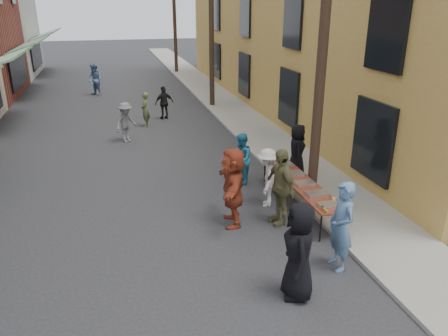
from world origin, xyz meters
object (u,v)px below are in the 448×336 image
guest_front_c (241,159)px  server (297,151)px  utility_pole_far (174,11)px  catering_tray_sausage (329,205)px  utility_pole_near (324,32)px  utility_pole_mid (211,16)px  serving_table (300,182)px  guest_front_a (299,251)px

guest_front_c → server: server is taller
utility_pole_far → catering_tray_sausage: 26.17m
server → utility_pole_near: bearing=-171.3°
utility_pole_near → utility_pole_far: 24.00m
utility_pole_near → utility_pole_mid: size_ratio=1.00×
utility_pole_far → server: utility_pole_far is taller
utility_pole_mid → server: (0.22, -10.42, -3.58)m
utility_pole_near → serving_table: size_ratio=2.25×
server → utility_pole_far: bearing=17.0°
utility_pole_mid → guest_front_c: bearing=-98.5°
utility_pole_far → serving_table: (-0.50, -24.25, -3.79)m
utility_pole_far → utility_pole_near: bearing=-90.0°
utility_pole_mid → guest_front_c: (-1.55, -10.36, -3.71)m
utility_pole_near → guest_front_c: 4.34m
serving_table → catering_tray_sausage: catering_tray_sausage is taller
utility_pole_mid → utility_pole_far: same height
guest_front_c → guest_front_a: bearing=13.5°
catering_tray_sausage → guest_front_c: 3.70m
serving_table → guest_front_c: size_ratio=2.54×
server → catering_tray_sausage: bearing=-175.1°
utility_pole_near → utility_pole_mid: 12.00m
catering_tray_sausage → server: (0.72, 3.48, 0.13)m
utility_pole_mid → server: 11.02m
catering_tray_sausage → server: bearing=78.4°
utility_pole_near → catering_tray_sausage: 4.20m
utility_pole_near → server: 3.92m
serving_table → server: server is taller
utility_pole_near → catering_tray_sausage: bearing=-104.7°
catering_tray_sausage → serving_table: bearing=90.0°
guest_front_c → catering_tray_sausage: bearing=35.9°
serving_table → guest_front_a: bearing=-114.3°
catering_tray_sausage → guest_front_a: 2.50m
serving_table → guest_front_c: guest_front_c is taller
guest_front_a → utility_pole_far: bearing=-169.9°
guest_front_a → server: size_ratio=1.16×
utility_pole_near → guest_front_c: (-1.55, 1.64, -3.71)m
utility_pole_far → guest_front_a: 28.11m
utility_pole_mid → catering_tray_sausage: bearing=-92.1°
guest_front_a → utility_pole_near: bearing=165.5°
serving_table → catering_tray_sausage: bearing=-90.0°
utility_pole_mid → serving_table: (-0.50, -12.25, -3.79)m
utility_pole_mid → guest_front_a: 16.34m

